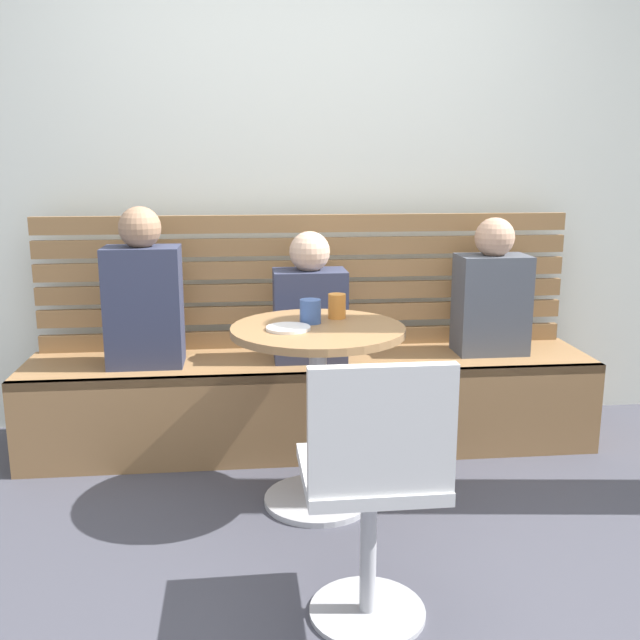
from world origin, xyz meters
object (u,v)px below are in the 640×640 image
(cafe_table, at_px, (318,381))
(plate_small, at_px, (288,328))
(person_child_left, at_px, (310,304))
(cup_tumbler_orange, at_px, (337,306))
(cup_mug_blue, at_px, (310,311))
(person_adult, at_px, (144,296))
(booth_bench, at_px, (312,402))
(white_chair, at_px, (373,484))
(person_child_middle, at_px, (492,294))

(cafe_table, relative_size, plate_small, 4.35)
(cafe_table, xyz_separation_m, person_child_left, (0.02, 0.60, 0.19))
(cup_tumbler_orange, xyz_separation_m, cup_mug_blue, (-0.12, -0.08, -0.00))
(person_adult, bearing_deg, booth_bench, 1.81)
(booth_bench, distance_m, white_chair, 1.44)
(cup_tumbler_orange, bearing_deg, plate_small, -139.00)
(cup_mug_blue, bearing_deg, person_adult, 143.98)
(cafe_table, bearing_deg, person_child_middle, 34.62)
(booth_bench, xyz_separation_m, person_child_middle, (0.88, 0.02, 0.51))
(cup_mug_blue, bearing_deg, plate_small, -132.43)
(person_adult, distance_m, cup_tumbler_orange, 0.94)
(person_child_left, bearing_deg, plate_small, -102.37)
(cup_tumbler_orange, bearing_deg, cafe_table, -122.89)
(booth_bench, xyz_separation_m, person_child_left, (-0.01, -0.01, 0.49))
(person_child_left, height_order, person_child_middle, person_child_middle)
(person_child_left, relative_size, plate_small, 3.59)
(person_adult, relative_size, cup_tumbler_orange, 7.30)
(person_child_left, xyz_separation_m, person_child_middle, (0.89, 0.03, 0.03))
(white_chair, xyz_separation_m, cup_tumbler_orange, (0.02, 0.96, 0.33))
(booth_bench, bearing_deg, cafe_table, -92.94)
(person_adult, xyz_separation_m, person_child_middle, (1.65, 0.05, -0.03))
(cafe_table, bearing_deg, cup_tumbler_orange, 57.11)
(person_child_middle, xyz_separation_m, plate_small, (-1.03, -0.67, 0.01))
(cup_mug_blue, bearing_deg, booth_bench, 84.29)
(booth_bench, distance_m, cup_mug_blue, 0.79)
(white_chair, xyz_separation_m, cup_mug_blue, (-0.10, 0.88, 0.32))
(plate_small, bearing_deg, white_chair, -75.94)
(person_child_left, height_order, cup_tumbler_orange, person_child_left)
(cafe_table, relative_size, person_adult, 1.01)
(person_child_middle, relative_size, plate_small, 3.90)
(person_adult, xyz_separation_m, cup_tumbler_orange, (0.83, -0.44, 0.02))
(cup_tumbler_orange, height_order, plate_small, cup_tumbler_orange)
(cafe_table, height_order, person_adult, person_adult)
(person_adult, height_order, person_child_middle, person_adult)
(booth_bench, relative_size, person_adult, 3.70)
(white_chair, bearing_deg, person_child_middle, 59.88)
(cup_mug_blue, xyz_separation_m, plate_small, (-0.09, -0.10, -0.04))
(white_chair, height_order, person_child_left, person_child_left)
(person_child_left, bearing_deg, person_adult, -178.70)
(cup_tumbler_orange, bearing_deg, white_chair, -90.95)
(booth_bench, xyz_separation_m, person_adult, (-0.77, -0.02, 0.54))
(booth_bench, height_order, plate_small, plate_small)
(white_chair, height_order, person_adult, person_adult)
(cup_mug_blue, distance_m, plate_small, 0.15)
(white_chair, relative_size, person_adult, 1.16)
(cafe_table, bearing_deg, person_adult, 141.67)
(booth_bench, bearing_deg, cup_mug_blue, -95.71)
(person_adult, xyz_separation_m, cup_mug_blue, (0.72, -0.52, 0.02))
(cafe_table, bearing_deg, cup_mug_blue, 109.96)
(booth_bench, bearing_deg, cup_tumbler_orange, -82.48)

